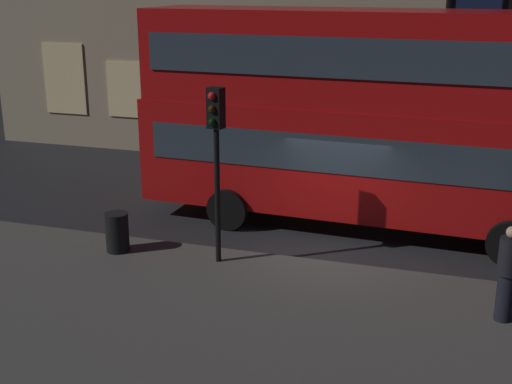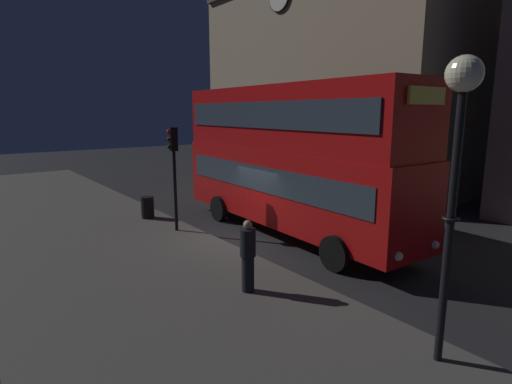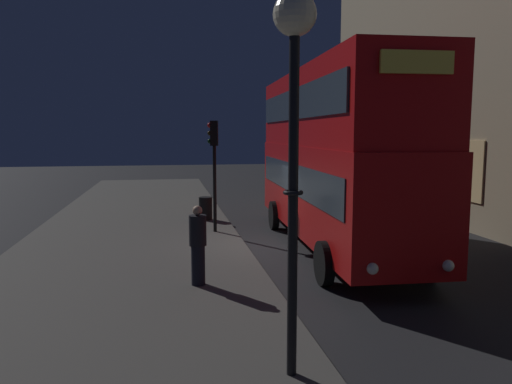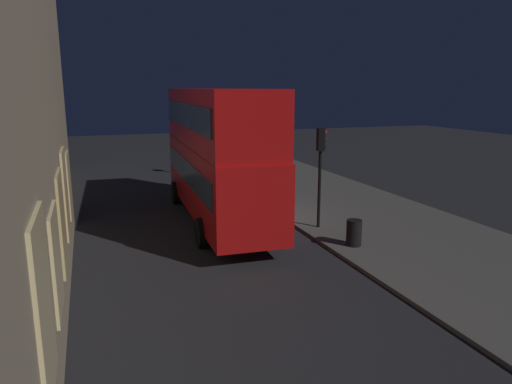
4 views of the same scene
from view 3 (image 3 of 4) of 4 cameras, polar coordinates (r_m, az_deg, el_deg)
ground_plane at (r=15.25m, az=0.93°, el=-6.50°), size 80.00×80.00×0.00m
sidewalk_slab at (r=14.99m, az=-14.66°, el=-6.73°), size 44.00×7.03×0.12m
building_with_clock at (r=26.14m, az=26.30°, el=15.02°), size 16.41×9.46×15.06m
double_decker_bus at (r=15.09m, az=8.98°, el=4.84°), size 11.15×3.15×5.40m
traffic_light_near_kerb at (r=16.78m, az=-4.97°, el=4.67°), size 0.36×0.39×3.84m
street_lamp at (r=6.64m, az=4.50°, el=12.80°), size 0.58×0.58×5.26m
pedestrian at (r=11.08m, az=-6.83°, el=-6.14°), size 0.39×0.39×1.81m
litter_bin at (r=19.38m, az=-5.93°, el=-1.92°), size 0.53×0.53×0.90m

